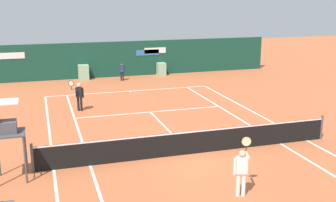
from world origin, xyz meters
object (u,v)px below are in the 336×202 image
(player_on_baseline, at_px, (79,94))
(ball_kid_left_post, at_px, (122,71))
(tennis_ball_near_service_line, at_px, (153,98))
(player_near_side, at_px, (242,169))
(umpire_chair, at_px, (8,129))

(player_on_baseline, height_order, ball_kid_left_post, player_on_baseline)
(ball_kid_left_post, xyz_separation_m, tennis_ball_near_service_line, (0.67, -6.11, -0.69))
(player_on_baseline, bearing_deg, ball_kid_left_post, -89.34)
(player_near_side, xyz_separation_m, tennis_ball_near_service_line, (0.69, 12.96, -0.87))
(player_near_side, relative_size, tennis_ball_near_service_line, 25.99)
(player_near_side, xyz_separation_m, ball_kid_left_post, (0.01, 19.07, -0.19))
(umpire_chair, xyz_separation_m, tennis_ball_near_service_line, (7.57, 9.57, -1.75))
(player_near_side, height_order, tennis_ball_near_service_line, player_near_side)
(player_on_baseline, height_order, tennis_ball_near_service_line, player_on_baseline)
(player_on_baseline, bearing_deg, tennis_ball_near_service_line, -135.25)
(player_near_side, distance_m, tennis_ball_near_service_line, 13.01)
(tennis_ball_near_service_line, bearing_deg, player_near_side, -93.03)
(umpire_chair, relative_size, player_near_side, 1.56)
(ball_kid_left_post, height_order, tennis_ball_near_service_line, ball_kid_left_post)
(umpire_chair, distance_m, player_on_baseline, 8.79)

